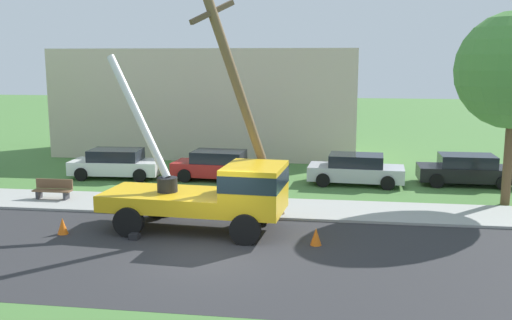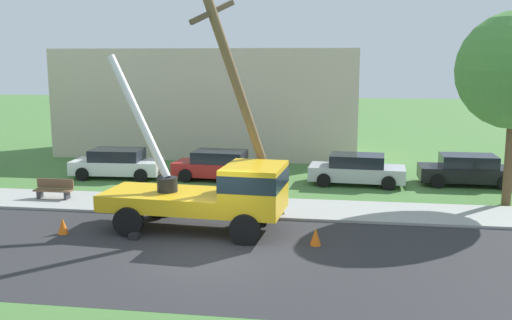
{
  "view_description": "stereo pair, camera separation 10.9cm",
  "coord_description": "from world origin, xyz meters",
  "px_view_note": "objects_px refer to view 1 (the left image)",
  "views": [
    {
      "loc": [
        3.81,
        -16.22,
        5.82
      ],
      "look_at": [
        0.96,
        3.34,
        2.35
      ],
      "focal_mm": 40.51,
      "sensor_mm": 36.0,
      "label": 1
    },
    {
      "loc": [
        3.92,
        -16.2,
        5.82
      ],
      "look_at": [
        0.96,
        3.34,
        2.35
      ],
      "focal_mm": 40.51,
      "sensor_mm": 36.0,
      "label": 2
    }
  ],
  "objects_px": {
    "traffic_cone_ahead": "(316,237)",
    "parked_sedan_red": "(219,165)",
    "traffic_cone_curbside": "(264,215)",
    "utility_truck": "(217,191)",
    "parked_sedan_white": "(116,163)",
    "traffic_cone_behind": "(63,226)",
    "parked_sedan_silver": "(356,169)",
    "leaning_utility_pole": "(243,104)",
    "parked_sedan_black": "(466,170)",
    "park_bench": "(53,190)"
  },
  "relations": [
    {
      "from": "traffic_cone_ahead",
      "to": "parked_sedan_red",
      "type": "distance_m",
      "value": 10.7
    },
    {
      "from": "traffic_cone_curbside",
      "to": "parked_sedan_red",
      "type": "xyz_separation_m",
      "value": [
        -3.15,
        7.12,
        0.43
      ]
    },
    {
      "from": "utility_truck",
      "to": "parked_sedan_white",
      "type": "bearing_deg",
      "value": 130.12
    },
    {
      "from": "traffic_cone_behind",
      "to": "parked_sedan_silver",
      "type": "distance_m",
      "value": 13.66
    },
    {
      "from": "parked_sedan_red",
      "to": "parked_sedan_silver",
      "type": "xyz_separation_m",
      "value": [
        6.58,
        -0.08,
        0.0
      ]
    },
    {
      "from": "leaning_utility_pole",
      "to": "traffic_cone_curbside",
      "type": "xyz_separation_m",
      "value": [
        0.66,
        0.43,
        -4.01
      ]
    },
    {
      "from": "parked_sedan_white",
      "to": "parked_sedan_black",
      "type": "xyz_separation_m",
      "value": [
        16.81,
        0.79,
        0.0
      ]
    },
    {
      "from": "parked_sedan_black",
      "to": "traffic_cone_ahead",
      "type": "bearing_deg",
      "value": -123.42
    },
    {
      "from": "parked_sedan_silver",
      "to": "parked_sedan_red",
      "type": "bearing_deg",
      "value": 179.27
    },
    {
      "from": "leaning_utility_pole",
      "to": "traffic_cone_behind",
      "type": "distance_m",
      "value": 7.35
    },
    {
      "from": "utility_truck",
      "to": "traffic_cone_behind",
      "type": "height_order",
      "value": "utility_truck"
    },
    {
      "from": "traffic_cone_curbside",
      "to": "park_bench",
      "type": "distance_m",
      "value": 9.28
    },
    {
      "from": "utility_truck",
      "to": "parked_sedan_silver",
      "type": "relative_size",
      "value": 1.5
    },
    {
      "from": "parked_sedan_red",
      "to": "park_bench",
      "type": "height_order",
      "value": "parked_sedan_red"
    },
    {
      "from": "parked_sedan_silver",
      "to": "park_bench",
      "type": "bearing_deg",
      "value": -157.96
    },
    {
      "from": "traffic_cone_curbside",
      "to": "parked_sedan_white",
      "type": "height_order",
      "value": "parked_sedan_white"
    },
    {
      "from": "traffic_cone_ahead",
      "to": "traffic_cone_curbside",
      "type": "xyz_separation_m",
      "value": [
        -1.96,
        2.27,
        0.0
      ]
    },
    {
      "from": "traffic_cone_behind",
      "to": "traffic_cone_curbside",
      "type": "distance_m",
      "value": 6.92
    },
    {
      "from": "parked_sedan_white",
      "to": "utility_truck",
      "type": "bearing_deg",
      "value": -49.88
    },
    {
      "from": "parked_sedan_red",
      "to": "park_bench",
      "type": "bearing_deg",
      "value": -139.03
    },
    {
      "from": "parked_sedan_black",
      "to": "park_bench",
      "type": "distance_m",
      "value": 18.51
    },
    {
      "from": "parked_sedan_red",
      "to": "traffic_cone_curbside",
      "type": "bearing_deg",
      "value": -66.15
    },
    {
      "from": "parked_sedan_silver",
      "to": "park_bench",
      "type": "height_order",
      "value": "parked_sedan_silver"
    },
    {
      "from": "leaning_utility_pole",
      "to": "parked_sedan_black",
      "type": "distance_m",
      "value": 12.77
    },
    {
      "from": "traffic_cone_behind",
      "to": "park_bench",
      "type": "xyz_separation_m",
      "value": [
        -2.55,
        4.29,
        0.18
      ]
    },
    {
      "from": "parked_sedan_white",
      "to": "park_bench",
      "type": "height_order",
      "value": "parked_sedan_white"
    },
    {
      "from": "park_bench",
      "to": "traffic_cone_behind",
      "type": "bearing_deg",
      "value": -59.27
    },
    {
      "from": "traffic_cone_behind",
      "to": "parked_sedan_white",
      "type": "height_order",
      "value": "parked_sedan_white"
    },
    {
      "from": "leaning_utility_pole",
      "to": "parked_sedan_black",
      "type": "bearing_deg",
      "value": 41.44
    },
    {
      "from": "parked_sedan_white",
      "to": "parked_sedan_black",
      "type": "bearing_deg",
      "value": 2.7
    },
    {
      "from": "traffic_cone_ahead",
      "to": "parked_sedan_white",
      "type": "bearing_deg",
      "value": 138.17
    },
    {
      "from": "parked_sedan_red",
      "to": "parked_sedan_silver",
      "type": "relative_size",
      "value": 1.0
    },
    {
      "from": "utility_truck",
      "to": "park_bench",
      "type": "xyz_separation_m",
      "value": [
        -7.64,
        3.21,
        -0.95
      ]
    },
    {
      "from": "traffic_cone_ahead",
      "to": "park_bench",
      "type": "height_order",
      "value": "park_bench"
    },
    {
      "from": "utility_truck",
      "to": "parked_sedan_red",
      "type": "relative_size",
      "value": 1.49
    },
    {
      "from": "parked_sedan_red",
      "to": "parked_sedan_black",
      "type": "height_order",
      "value": "same"
    },
    {
      "from": "utility_truck",
      "to": "parked_sedan_white",
      "type": "xyz_separation_m",
      "value": [
        -6.85,
        8.13,
        -0.7
      ]
    },
    {
      "from": "traffic_cone_ahead",
      "to": "parked_sedan_silver",
      "type": "bearing_deg",
      "value": 81.05
    },
    {
      "from": "leaning_utility_pole",
      "to": "parked_sedan_white",
      "type": "bearing_deg",
      "value": 136.15
    },
    {
      "from": "traffic_cone_ahead",
      "to": "parked_sedan_red",
      "type": "relative_size",
      "value": 0.12
    },
    {
      "from": "parked_sedan_white",
      "to": "leaning_utility_pole",
      "type": "bearing_deg",
      "value": -43.85
    },
    {
      "from": "traffic_cone_curbside",
      "to": "parked_sedan_red",
      "type": "relative_size",
      "value": 0.12
    },
    {
      "from": "leaning_utility_pole",
      "to": "parked_sedan_black",
      "type": "xyz_separation_m",
      "value": [
        9.19,
        8.11,
        -3.58
      ]
    },
    {
      "from": "leaning_utility_pole",
      "to": "parked_sedan_white",
      "type": "height_order",
      "value": "leaning_utility_pole"
    },
    {
      "from": "parked_sedan_red",
      "to": "parked_sedan_white",
      "type": "bearing_deg",
      "value": -177.51
    },
    {
      "from": "parked_sedan_white",
      "to": "park_bench",
      "type": "distance_m",
      "value": 4.99
    },
    {
      "from": "parked_sedan_white",
      "to": "parked_sedan_black",
      "type": "height_order",
      "value": "same"
    },
    {
      "from": "traffic_cone_ahead",
      "to": "parked_sedan_black",
      "type": "height_order",
      "value": "parked_sedan_black"
    },
    {
      "from": "parked_sedan_white",
      "to": "parked_sedan_silver",
      "type": "distance_m",
      "value": 11.71
    },
    {
      "from": "leaning_utility_pole",
      "to": "parked_sedan_silver",
      "type": "height_order",
      "value": "leaning_utility_pole"
    }
  ]
}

